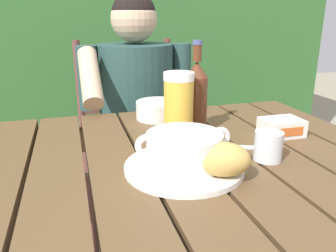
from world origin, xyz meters
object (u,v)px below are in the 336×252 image
(soup_bowl, at_px, (184,148))
(butter_tub, at_px, (281,127))
(table_knife, at_px, (220,146))
(beer_bottle, at_px, (196,95))
(person_eating, at_px, (138,112))
(serving_plate, at_px, (184,167))
(chair_near_diner, at_px, (132,144))
(bread_roll, at_px, (222,159))
(diner_bowl, at_px, (158,110))
(beer_glass, at_px, (179,106))
(water_glass_small, at_px, (268,146))

(soup_bowl, relative_size, butter_tub, 1.95)
(butter_tub, xyz_separation_m, table_knife, (-0.21, -0.04, -0.02))
(beer_bottle, distance_m, table_knife, 0.18)
(person_eating, xyz_separation_m, serving_plate, (-0.04, -0.73, 0.08))
(chair_near_diner, xyz_separation_m, table_knife, (0.09, -0.84, 0.30))
(person_eating, xyz_separation_m, table_knife, (0.09, -0.64, 0.07))
(person_eating, bearing_deg, bread_roll, -88.80)
(diner_bowl, bearing_deg, beer_glass, -88.60)
(table_knife, xyz_separation_m, diner_bowl, (-0.09, 0.30, 0.02))
(person_eating, bearing_deg, beer_bottle, -81.35)
(soup_bowl, relative_size, beer_bottle, 0.83)
(chair_near_diner, distance_m, water_glass_small, 1.01)
(serving_plate, xyz_separation_m, table_knife, (0.13, 0.09, -0.00))
(bread_roll, bearing_deg, water_glass_small, 22.98)
(serving_plate, bearing_deg, butter_tub, 21.87)
(serving_plate, distance_m, bread_roll, 0.10)
(serving_plate, bearing_deg, chair_near_diner, 87.30)
(bread_roll, bearing_deg, butter_tub, 36.02)
(soup_bowl, relative_size, bread_roll, 1.51)
(soup_bowl, height_order, beer_bottle, beer_bottle)
(bread_roll, bearing_deg, beer_glass, 91.98)
(butter_tub, bearing_deg, chair_near_diner, 110.13)
(beer_glass, distance_m, beer_bottle, 0.08)
(beer_glass, bearing_deg, chair_near_diner, 90.38)
(beer_bottle, xyz_separation_m, butter_tub, (0.22, -0.10, -0.08))
(beer_bottle, bearing_deg, person_eating, 98.65)
(serving_plate, xyz_separation_m, bread_roll, (0.06, -0.07, 0.04))
(soup_bowl, xyz_separation_m, beer_bottle, (0.12, 0.24, 0.06))
(bread_roll, xyz_separation_m, water_glass_small, (0.15, 0.06, -0.01))
(serving_plate, xyz_separation_m, diner_bowl, (0.04, 0.40, 0.02))
(soup_bowl, height_order, table_knife, soup_bowl)
(chair_near_diner, distance_m, person_eating, 0.30)
(beer_glass, distance_m, table_knife, 0.16)
(soup_bowl, bearing_deg, bread_roll, -49.40)
(table_knife, bearing_deg, beer_glass, 129.41)
(soup_bowl, bearing_deg, serving_plate, 104.04)
(chair_near_diner, xyz_separation_m, bread_roll, (0.01, -1.00, 0.34))
(person_eating, height_order, soup_bowl, person_eating)
(soup_bowl, xyz_separation_m, butter_tub, (0.34, 0.14, -0.03))
(beer_bottle, relative_size, water_glass_small, 3.78)
(butter_tub, bearing_deg, soup_bowl, -158.13)
(bread_roll, relative_size, table_knife, 0.99)
(bread_roll, relative_size, beer_bottle, 0.55)
(water_glass_small, xyz_separation_m, butter_tub, (0.13, 0.14, -0.01))
(bread_roll, height_order, table_knife, bread_roll)
(person_eating, height_order, bread_roll, person_eating)
(chair_near_diner, bearing_deg, beer_bottle, -84.07)
(soup_bowl, bearing_deg, diner_bowl, 83.63)
(chair_near_diner, distance_m, table_knife, 0.90)
(beer_bottle, bearing_deg, serving_plate, -116.09)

